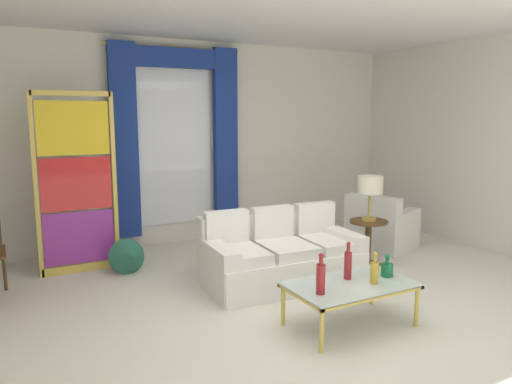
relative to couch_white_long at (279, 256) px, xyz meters
name	(u,v)px	position (x,y,z in m)	size (l,w,h in m)	color
ground_plane	(291,308)	(-0.29, -0.72, -0.30)	(16.00, 16.00, 0.00)	silver
wall_rear	(183,143)	(-0.29, 2.34, 1.20)	(8.00, 0.12, 3.00)	white
wall_right	(488,145)	(3.37, -0.12, 1.20)	(0.12, 7.00, 3.00)	white
ceiling_slab	(253,9)	(-0.29, 0.08, 2.72)	(8.00, 7.60, 0.04)	white
curtained_window	(177,127)	(-0.44, 2.17, 1.44)	(2.00, 0.17, 2.70)	white
couch_white_long	(279,256)	(0.00, 0.00, 0.00)	(1.81, 1.02, 0.86)	white
coffee_table	(350,287)	(-0.04, -1.33, 0.07)	(1.15, 0.68, 0.41)	silver
bottle_blue_decanter	(321,277)	(-0.44, -1.42, 0.25)	(0.08, 0.08, 0.36)	maroon
bottle_crystal_tall	(387,269)	(0.39, -1.34, 0.18)	(0.11, 0.11, 0.22)	#196B3D
bottle_amber_squat	(374,271)	(0.15, -1.43, 0.22)	(0.08, 0.08, 0.30)	gold
bottle_ruby_flask	(348,264)	(0.01, -1.22, 0.25)	(0.07, 0.07, 0.36)	maroon
armchair_white	(380,229)	(2.03, 0.54, -0.02)	(1.04, 1.03, 0.80)	white
stained_glass_divider	(77,187)	(-1.97, 1.48, 0.75)	(0.95, 0.05, 2.20)	gold
peacock_figurine	(129,258)	(-1.48, 1.06, -0.08)	(0.44, 0.60, 0.50)	beige
round_side_table	(368,239)	(1.31, -0.02, 0.05)	(0.48, 0.48, 0.59)	brown
table_lamp_brass	(370,187)	(1.31, -0.02, 0.72)	(0.32, 0.32, 0.57)	#B29338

